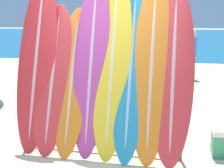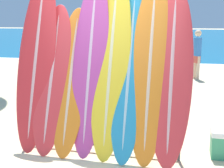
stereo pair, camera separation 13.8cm
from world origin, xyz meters
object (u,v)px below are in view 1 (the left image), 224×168
object	(u,v)px
surfboard_slot_7	(173,73)
surfboard_slot_6	(152,67)
surfboard_slot_3	(91,63)
person_far_right	(111,47)
surfboard_slot_5	(131,71)
person_near_water	(123,61)
surfboard_slot_2	(72,80)
surfboard_slot_0	(37,60)
surfboard_slot_1	(53,78)
person_mid_beach	(51,51)
surfboard_slot_4	(112,64)
surfboard_rack	(100,123)
person_far_left	(192,52)

from	to	relation	value
surfboard_slot_7	surfboard_slot_6	bearing A→B (deg)	176.04
surfboard_slot_3	person_far_right	size ratio (longest dim) A/B	1.58
surfboard_slot_5	person_near_water	world-z (taller)	surfboard_slot_5
surfboard_slot_2	person_far_right	size ratio (longest dim) A/B	1.28
surfboard_slot_2	surfboard_slot_3	xyz separation A→B (m)	(0.27, 0.05, 0.24)
surfboard_slot_0	person_far_right	bearing A→B (deg)	93.65
surfboard_slot_0	surfboard_slot_5	xyz separation A→B (m)	(1.37, -0.01, -0.11)
surfboard_slot_1	surfboard_slot_2	xyz separation A→B (m)	(0.28, -0.00, -0.03)
person_near_water	person_mid_beach	distance (m)	3.05
surfboard_slot_5	surfboard_slot_6	size ratio (longest dim) A/B	0.95
surfboard_slot_7	surfboard_slot_1	bearing A→B (deg)	-178.50
surfboard_slot_5	surfboard_slot_4	bearing A→B (deg)	177.10
surfboard_rack	surfboard_slot_3	bearing A→B (deg)	142.50
surfboard_slot_0	person_far_left	distance (m)	6.65
surfboard_slot_2	surfboard_slot_4	xyz separation A→B (m)	(0.56, 0.07, 0.24)
surfboard_slot_3	surfboard_slot_6	distance (m)	0.83
surfboard_slot_2	surfboard_slot_3	world-z (taller)	surfboard_slot_3
surfboard_slot_1	person_mid_beach	size ratio (longest dim) A/B	1.17
person_far_left	surfboard_rack	bearing A→B (deg)	-48.88
surfboard_slot_1	surfboard_slot_6	size ratio (longest dim) A/B	0.85
person_near_water	surfboard_rack	bearing A→B (deg)	167.77
surfboard_slot_0	surfboard_slot_4	size ratio (longest dim) A/B	1.01
surfboard_rack	person_far_left	xyz separation A→B (m)	(1.45, 6.30, 0.41)
surfboard_slot_7	person_far_left	xyz separation A→B (m)	(0.48, 6.20, -0.31)
surfboard_slot_1	surfboard_slot_7	world-z (taller)	surfboard_slot_7
surfboard_rack	person_far_right	world-z (taller)	person_far_right
surfboard_slot_1	person_far_right	bearing A→B (deg)	95.68
surfboard_slot_3	surfboard_slot_6	bearing A→B (deg)	0.93
surfboard_slot_3	surfboard_slot_4	bearing A→B (deg)	2.76
person_mid_beach	person_far_right	world-z (taller)	person_mid_beach
surfboard_slot_0	person_far_right	xyz separation A→B (m)	(-0.46, 7.21, -0.41)
surfboard_rack	surfboard_slot_4	size ratio (longest dim) A/B	0.90
surfboard_slot_5	person_far_left	bearing A→B (deg)	80.41
surfboard_slot_2	surfboard_slot_7	xyz separation A→B (m)	(1.39, 0.04, 0.14)
surfboard_slot_2	surfboard_slot_4	bearing A→B (deg)	6.61
person_mid_beach	person_far_left	world-z (taller)	person_mid_beach
surfboard_slot_5	person_far_right	bearing A→B (deg)	104.22
surfboard_slot_3	surfboard_rack	bearing A→B (deg)	-37.50
surfboard_slot_0	surfboard_slot_1	distance (m)	0.36
surfboard_slot_7	person_near_water	distance (m)	2.80
surfboard_rack	surfboard_slot_0	world-z (taller)	surfboard_slot_0
surfboard_slot_7	surfboard_slot_2	bearing A→B (deg)	-178.15
surfboard_slot_0	person_near_water	distance (m)	2.68
surfboard_slot_0	surfboard_slot_2	world-z (taller)	surfboard_slot_0
surfboard_slot_4	person_far_left	size ratio (longest dim) A/B	1.61
surfboard_rack	surfboard_slot_7	xyz separation A→B (m)	(0.97, 0.10, 0.72)
surfboard_slot_1	person_near_water	distance (m)	2.66
surfboard_slot_4	surfboard_slot_6	world-z (taller)	surfboard_slot_4
surfboard_rack	person_near_water	bearing A→B (deg)	93.24
surfboard_slot_1	surfboard_slot_4	xyz separation A→B (m)	(0.85, 0.06, 0.22)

